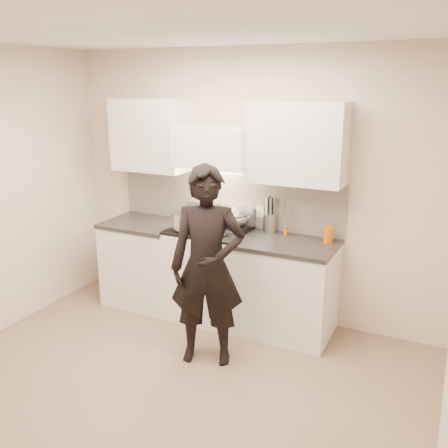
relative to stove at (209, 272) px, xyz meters
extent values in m
plane|color=#7D6850|center=(0.30, -1.42, -0.47)|extent=(4.00, 4.00, 0.00)
cube|color=beige|center=(0.30, 0.33, 0.88)|extent=(4.00, 0.04, 2.70)
cube|color=silver|center=(0.30, -1.42, 2.22)|extent=(4.00, 3.50, 0.02)
cube|color=silver|center=(0.05, 0.31, 0.71)|extent=(2.50, 0.02, 0.53)
cube|color=#A4A4A7|center=(0.00, 0.28, 0.56)|extent=(0.76, 0.08, 0.20)
cube|color=white|center=(0.00, 0.13, 1.28)|extent=(0.76, 0.40, 0.40)
cylinder|color=#BAB9C6|center=(0.00, -0.05, 1.10)|extent=(0.66, 0.02, 0.02)
cube|color=silver|center=(0.83, 0.16, 1.35)|extent=(0.90, 0.33, 0.75)
cube|color=silver|center=(-0.78, 0.16, 1.35)|extent=(0.80, 0.33, 0.75)
cube|color=beige|center=(0.43, 0.30, 0.63)|extent=(0.08, 0.01, 0.12)
cube|color=white|center=(0.00, 0.00, -0.01)|extent=(0.76, 0.65, 0.92)
cube|color=black|center=(0.00, 0.00, 0.46)|extent=(0.76, 0.65, 0.02)
cube|color=silver|center=(0.16, 0.12, 0.47)|extent=(0.36, 0.34, 0.01)
cylinder|color=#BAB9C6|center=(0.00, -0.29, 0.31)|extent=(0.62, 0.02, 0.02)
cylinder|color=black|center=(-0.18, -0.15, 0.48)|extent=(0.18, 0.18, 0.01)
cylinder|color=black|center=(0.18, -0.15, 0.48)|extent=(0.18, 0.18, 0.01)
cylinder|color=black|center=(-0.18, 0.15, 0.48)|extent=(0.18, 0.18, 0.01)
cylinder|color=black|center=(0.18, 0.15, 0.48)|extent=(0.18, 0.18, 0.01)
cube|color=silver|center=(0.83, 0.00, -0.03)|extent=(0.90, 0.65, 0.88)
cube|color=black|center=(0.83, 0.00, 0.43)|extent=(0.92, 0.67, 0.04)
cube|color=silver|center=(-0.78, 0.00, -0.03)|extent=(0.80, 0.65, 0.88)
cube|color=black|center=(-0.78, 0.00, 0.43)|extent=(0.82, 0.67, 0.04)
ellipsoid|color=#BAB9C6|center=(0.20, 0.15, 0.59)|extent=(0.37, 0.37, 0.20)
torus|color=#BAB9C6|center=(0.20, 0.15, 0.63)|extent=(0.39, 0.39, 0.02)
ellipsoid|color=beige|center=(0.20, 0.15, 0.58)|extent=(0.21, 0.21, 0.10)
cylinder|color=white|center=(0.15, 0.00, 0.70)|extent=(0.04, 0.27, 0.20)
cylinder|color=#BAB9C6|center=(-0.20, -0.14, 0.57)|extent=(0.29, 0.29, 0.16)
cube|color=#BAB9C6|center=(-0.34, -0.18, 0.63)|extent=(0.06, 0.04, 0.01)
cube|color=#BAB9C6|center=(-0.06, -0.11, 0.63)|extent=(0.06, 0.04, 0.01)
cylinder|color=#A4A4A7|center=(0.56, 0.25, 0.54)|extent=(0.13, 0.13, 0.19)
cylinder|color=black|center=(0.59, 0.23, 0.63)|extent=(0.02, 0.02, 0.33)
cylinder|color=white|center=(0.59, 0.26, 0.63)|extent=(0.02, 0.02, 0.33)
cylinder|color=#A4A4A7|center=(0.57, 0.27, 0.63)|extent=(0.02, 0.02, 0.33)
cylinder|color=black|center=(0.54, 0.27, 0.63)|extent=(0.02, 0.02, 0.33)
cylinder|color=#A4A4A7|center=(0.53, 0.26, 0.63)|extent=(0.02, 0.02, 0.33)
cylinder|color=white|center=(0.53, 0.23, 0.63)|extent=(0.02, 0.02, 0.33)
cylinder|color=black|center=(0.55, 0.22, 0.63)|extent=(0.02, 0.02, 0.33)
cylinder|color=#A4A4A7|center=(0.57, 0.22, 0.63)|extent=(0.02, 0.02, 0.33)
cylinder|color=#D55C0C|center=(0.74, 0.21, 0.48)|extent=(0.04, 0.04, 0.06)
cylinder|color=red|center=(0.74, 0.21, 0.52)|extent=(0.04, 0.04, 0.02)
cylinder|color=#B85B06|center=(1.17, 0.16, 0.52)|extent=(0.09, 0.09, 0.16)
imported|color=black|center=(0.39, -0.78, 0.39)|extent=(0.73, 0.60, 1.73)
camera|label=1|loc=(2.22, -4.25, 1.91)|focal=40.00mm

